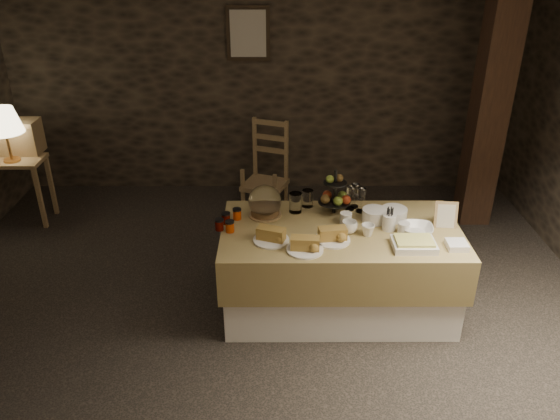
{
  "coord_description": "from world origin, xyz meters",
  "views": [
    {
      "loc": [
        0.16,
        -3.38,
        2.69
      ],
      "look_at": [
        0.17,
        0.2,
        0.86
      ],
      "focal_mm": 35.0,
      "sensor_mm": 36.0,
      "label": 1
    }
  ],
  "objects_px": {
    "buffet_table": "(339,263)",
    "wine_rack": "(18,137)",
    "timber_column": "(492,96)",
    "console_table": "(12,171)",
    "table_lamp": "(3,121)",
    "chair": "(265,168)",
    "fruit_stand": "(335,197)"
  },
  "relations": [
    {
      "from": "buffet_table",
      "to": "wine_rack",
      "type": "xyz_separation_m",
      "value": [
        -3.08,
        1.65,
        0.45
      ]
    },
    {
      "from": "wine_rack",
      "to": "timber_column",
      "type": "relative_size",
      "value": 0.16
    },
    {
      "from": "buffet_table",
      "to": "console_table",
      "type": "height_order",
      "value": "buffet_table"
    },
    {
      "from": "table_lamp",
      "to": "chair",
      "type": "distance_m",
      "value": 2.6
    },
    {
      "from": "buffet_table",
      "to": "timber_column",
      "type": "bearing_deg",
      "value": 44.15
    },
    {
      "from": "fruit_stand",
      "to": "buffet_table",
      "type": "bearing_deg",
      "value": -84.19
    },
    {
      "from": "console_table",
      "to": "chair",
      "type": "height_order",
      "value": "chair"
    },
    {
      "from": "fruit_stand",
      "to": "table_lamp",
      "type": "bearing_deg",
      "value": 159.21
    },
    {
      "from": "wine_rack",
      "to": "fruit_stand",
      "type": "xyz_separation_m",
      "value": [
        3.05,
        -1.39,
        -0.01
      ]
    },
    {
      "from": "console_table",
      "to": "table_lamp",
      "type": "height_order",
      "value": "table_lamp"
    },
    {
      "from": "buffet_table",
      "to": "fruit_stand",
      "type": "height_order",
      "value": "fruit_stand"
    },
    {
      "from": "wine_rack",
      "to": "buffet_table",
      "type": "bearing_deg",
      "value": -28.17
    },
    {
      "from": "table_lamp",
      "to": "wine_rack",
      "type": "distance_m",
      "value": 0.33
    },
    {
      "from": "buffet_table",
      "to": "chair",
      "type": "height_order",
      "value": "chair"
    },
    {
      "from": "wine_rack",
      "to": "fruit_stand",
      "type": "bearing_deg",
      "value": -24.47
    },
    {
      "from": "buffet_table",
      "to": "timber_column",
      "type": "xyz_separation_m",
      "value": [
        1.55,
        1.5,
        0.89
      ]
    },
    {
      "from": "buffet_table",
      "to": "fruit_stand",
      "type": "xyz_separation_m",
      "value": [
        -0.03,
        0.26,
        0.44
      ]
    },
    {
      "from": "chair",
      "to": "fruit_stand",
      "type": "relative_size",
      "value": 1.97
    },
    {
      "from": "table_lamp",
      "to": "chair",
      "type": "xyz_separation_m",
      "value": [
        2.46,
        0.49,
        -0.68
      ]
    },
    {
      "from": "chair",
      "to": "fruit_stand",
      "type": "xyz_separation_m",
      "value": [
        0.59,
        -1.65,
        0.44
      ]
    },
    {
      "from": "table_lamp",
      "to": "wine_rack",
      "type": "height_order",
      "value": "table_lamp"
    },
    {
      "from": "chair",
      "to": "console_table",
      "type": "bearing_deg",
      "value": -149.03
    },
    {
      "from": "table_lamp",
      "to": "timber_column",
      "type": "bearing_deg",
      "value": 1.03
    },
    {
      "from": "console_table",
      "to": "timber_column",
      "type": "bearing_deg",
      "value": 0.41
    },
    {
      "from": "buffet_table",
      "to": "console_table",
      "type": "distance_m",
      "value": 3.46
    },
    {
      "from": "buffet_table",
      "to": "table_lamp",
      "type": "relative_size",
      "value": 3.34
    },
    {
      "from": "buffet_table",
      "to": "table_lamp",
      "type": "distance_m",
      "value": 3.46
    },
    {
      "from": "console_table",
      "to": "chair",
      "type": "xyz_separation_m",
      "value": [
        2.51,
        0.44,
        -0.15
      ]
    },
    {
      "from": "buffet_table",
      "to": "console_table",
      "type": "relative_size",
      "value": 2.62
    },
    {
      "from": "table_lamp",
      "to": "console_table",
      "type": "bearing_deg",
      "value": 135.0
    },
    {
      "from": "console_table",
      "to": "table_lamp",
      "type": "bearing_deg",
      "value": -45.0
    },
    {
      "from": "chair",
      "to": "buffet_table",
      "type": "bearing_deg",
      "value": -50.92
    }
  ]
}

